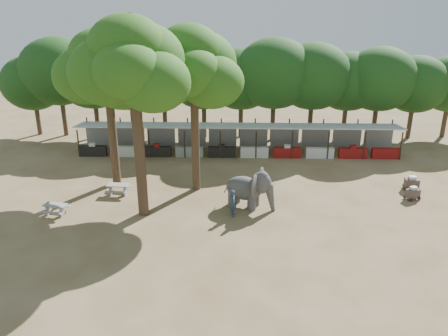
{
  "coord_description": "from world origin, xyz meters",
  "views": [
    {
      "loc": [
        -0.25,
        -22.64,
        12.6
      ],
      "look_at": [
        -1.0,
        5.0,
        2.0
      ],
      "focal_mm": 35.0,
      "sensor_mm": 36.0,
      "label": 1
    }
  ],
  "objects_px": {
    "picnic_table_near": "(56,208)",
    "yard_tree_center": "(132,66)",
    "picnic_table_far": "(118,188)",
    "cart_back": "(412,183)",
    "cart_front": "(413,193)",
    "yard_tree_left": "(105,70)",
    "handler": "(233,203)",
    "yard_tree_back": "(192,68)",
    "elephant": "(250,188)"
  },
  "relations": [
    {
      "from": "cart_back",
      "to": "handler",
      "type": "bearing_deg",
      "value": -154.95
    },
    {
      "from": "yard_tree_back",
      "to": "picnic_table_near",
      "type": "relative_size",
      "value": 6.94
    },
    {
      "from": "elephant",
      "to": "picnic_table_far",
      "type": "distance_m",
      "value": 9.24
    },
    {
      "from": "picnic_table_near",
      "to": "cart_front",
      "type": "xyz_separation_m",
      "value": [
        23.28,
        2.93,
        -0.01
      ]
    },
    {
      "from": "yard_tree_back",
      "to": "elephant",
      "type": "xyz_separation_m",
      "value": [
        3.85,
        -3.02,
        -7.24
      ]
    },
    {
      "from": "elephant",
      "to": "picnic_table_near",
      "type": "xyz_separation_m",
      "value": [
        -12.2,
        -1.48,
        -0.83
      ]
    },
    {
      "from": "cart_back",
      "to": "yard_tree_left",
      "type": "bearing_deg",
      "value": -176.59
    },
    {
      "from": "yard_tree_left",
      "to": "cart_back",
      "type": "height_order",
      "value": "yard_tree_left"
    },
    {
      "from": "elephant",
      "to": "picnic_table_far",
      "type": "height_order",
      "value": "elephant"
    },
    {
      "from": "picnic_table_near",
      "to": "handler",
      "type": "bearing_deg",
      "value": 11.17
    },
    {
      "from": "yard_tree_center",
      "to": "yard_tree_left",
      "type": "bearing_deg",
      "value": 120.96
    },
    {
      "from": "yard_tree_left",
      "to": "cart_front",
      "type": "relative_size",
      "value": 9.97
    },
    {
      "from": "cart_front",
      "to": "cart_back",
      "type": "distance_m",
      "value": 1.74
    },
    {
      "from": "yard_tree_center",
      "to": "elephant",
      "type": "relative_size",
      "value": 3.44
    },
    {
      "from": "handler",
      "to": "cart_front",
      "type": "relative_size",
      "value": 1.58
    },
    {
      "from": "yard_tree_left",
      "to": "picnic_table_near",
      "type": "height_order",
      "value": "yard_tree_left"
    },
    {
      "from": "picnic_table_near",
      "to": "cart_front",
      "type": "bearing_deg",
      "value": 17.46
    },
    {
      "from": "yard_tree_back",
      "to": "cart_front",
      "type": "bearing_deg",
      "value": -6.0
    },
    {
      "from": "picnic_table_far",
      "to": "elephant",
      "type": "bearing_deg",
      "value": -6.79
    },
    {
      "from": "handler",
      "to": "cart_back",
      "type": "xyz_separation_m",
      "value": [
        12.68,
        4.42,
        -0.37
      ]
    },
    {
      "from": "yard_tree_left",
      "to": "elephant",
      "type": "relative_size",
      "value": 3.15
    },
    {
      "from": "yard_tree_back",
      "to": "cart_back",
      "type": "distance_m",
      "value": 17.43
    },
    {
      "from": "handler",
      "to": "picnic_table_far",
      "type": "bearing_deg",
      "value": 66.37
    },
    {
      "from": "elephant",
      "to": "picnic_table_near",
      "type": "relative_size",
      "value": 2.14
    },
    {
      "from": "handler",
      "to": "picnic_table_far",
      "type": "xyz_separation_m",
      "value": [
        -7.98,
        3.0,
        -0.38
      ]
    },
    {
      "from": "yard_tree_left",
      "to": "elephant",
      "type": "bearing_deg",
      "value": -22.18
    },
    {
      "from": "yard_tree_center",
      "to": "picnic_table_far",
      "type": "relative_size",
      "value": 7.54
    },
    {
      "from": "picnic_table_near",
      "to": "cart_front",
      "type": "distance_m",
      "value": 23.47
    },
    {
      "from": "cart_front",
      "to": "yard_tree_left",
      "type": "bearing_deg",
      "value": 151.9
    },
    {
      "from": "picnic_table_far",
      "to": "handler",
      "type": "bearing_deg",
      "value": -16.82
    },
    {
      "from": "handler",
      "to": "picnic_table_near",
      "type": "relative_size",
      "value": 1.07
    },
    {
      "from": "handler",
      "to": "cart_front",
      "type": "xyz_separation_m",
      "value": [
        12.15,
        2.76,
        -0.42
      ]
    },
    {
      "from": "handler",
      "to": "cart_back",
      "type": "distance_m",
      "value": 13.43
    },
    {
      "from": "picnic_table_near",
      "to": "yard_tree_center",
      "type": "bearing_deg",
      "value": 15.62
    },
    {
      "from": "yard_tree_back",
      "to": "elephant",
      "type": "bearing_deg",
      "value": -38.07
    },
    {
      "from": "yard_tree_left",
      "to": "yard_tree_center",
      "type": "bearing_deg",
      "value": -59.04
    },
    {
      "from": "picnic_table_far",
      "to": "cart_back",
      "type": "relative_size",
      "value": 1.44
    },
    {
      "from": "cart_front",
      "to": "cart_back",
      "type": "height_order",
      "value": "cart_back"
    },
    {
      "from": "picnic_table_far",
      "to": "cart_back",
      "type": "height_order",
      "value": "cart_back"
    },
    {
      "from": "cart_front",
      "to": "handler",
      "type": "bearing_deg",
      "value": 171.69
    },
    {
      "from": "cart_front",
      "to": "picnic_table_near",
      "type": "bearing_deg",
      "value": 166.07
    },
    {
      "from": "yard_tree_left",
      "to": "handler",
      "type": "relative_size",
      "value": 6.31
    },
    {
      "from": "handler",
      "to": "picnic_table_near",
      "type": "height_order",
      "value": "handler"
    },
    {
      "from": "yard_tree_back",
      "to": "picnic_table_near",
      "type": "distance_m",
      "value": 12.46
    },
    {
      "from": "yard_tree_back",
      "to": "picnic_table_far",
      "type": "distance_m",
      "value": 9.67
    },
    {
      "from": "yard_tree_back",
      "to": "elephant",
      "type": "relative_size",
      "value": 3.25
    },
    {
      "from": "yard_tree_center",
      "to": "picnic_table_near",
      "type": "xyz_separation_m",
      "value": [
        -5.35,
        -0.5,
        -8.74
      ]
    },
    {
      "from": "yard_tree_center",
      "to": "handler",
      "type": "height_order",
      "value": "yard_tree_center"
    },
    {
      "from": "elephant",
      "to": "cart_front",
      "type": "xyz_separation_m",
      "value": [
        11.08,
        1.45,
        -0.84
      ]
    },
    {
      "from": "yard_tree_center",
      "to": "handler",
      "type": "bearing_deg",
      "value": -3.24
    }
  ]
}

